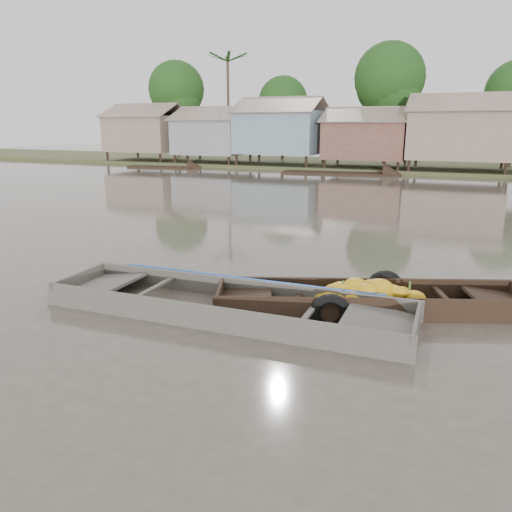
% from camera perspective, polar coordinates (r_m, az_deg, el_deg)
% --- Properties ---
extents(ground, '(120.00, 120.00, 0.00)m').
position_cam_1_polar(ground, '(9.50, 1.18, -6.09)').
color(ground, '#4C433A').
rests_on(ground, ground).
extents(riverbank, '(120.00, 12.47, 10.22)m').
position_cam_1_polar(riverbank, '(40.11, 23.16, 13.32)').
color(riverbank, '#384723').
rests_on(riverbank, ground).
extents(banana_boat, '(5.95, 3.35, 0.82)m').
position_cam_1_polar(banana_boat, '(9.69, 12.33, -4.94)').
color(banana_boat, black).
rests_on(banana_boat, ground).
extents(viewer_boat, '(6.89, 1.95, 0.55)m').
position_cam_1_polar(viewer_boat, '(9.33, -3.29, -6.21)').
color(viewer_boat, '#45413A').
rests_on(viewer_boat, ground).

